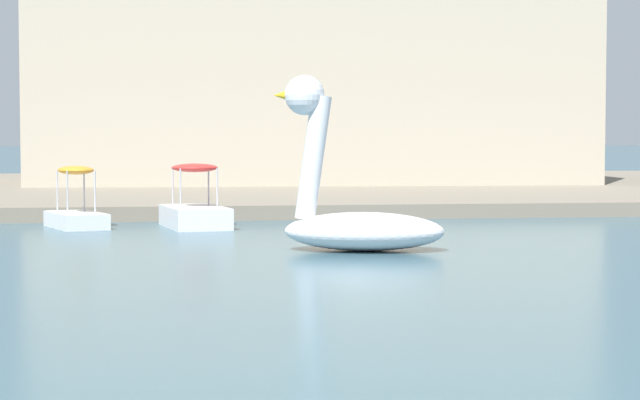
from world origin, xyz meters
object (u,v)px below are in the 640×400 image
(pedal_boat_red, at_px, (195,210))
(tree_willow_overhanging, at_px, (280,107))
(swan_boat, at_px, (352,209))
(pedal_boat_orange, at_px, (76,210))

(pedal_boat_red, bearing_deg, tree_willow_overhanging, 77.31)
(swan_boat, xyz_separation_m, pedal_boat_red, (-2.68, 5.87, -0.37))
(pedal_boat_orange, bearing_deg, swan_boat, -48.72)
(swan_boat, distance_m, tree_willow_overhanging, 23.30)
(pedal_boat_orange, bearing_deg, tree_willow_overhanging, 68.77)
(pedal_boat_red, height_order, tree_willow_overhanging, tree_willow_overhanging)
(swan_boat, height_order, pedal_boat_red, swan_boat)
(swan_boat, xyz_separation_m, tree_willow_overhanging, (1.21, 23.13, 2.47))
(tree_willow_overhanging, bearing_deg, pedal_boat_orange, -111.23)
(pedal_boat_red, distance_m, pedal_boat_orange, 2.73)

